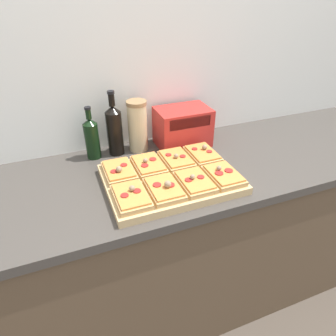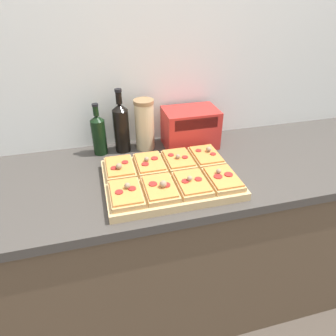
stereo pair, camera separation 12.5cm
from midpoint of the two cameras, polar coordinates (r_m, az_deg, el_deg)
wall_back at (r=1.52m, az=-7.17°, el=17.17°), size 6.00×0.06×2.50m
kitchen_counter at (r=1.63m, az=-1.88°, el=-14.09°), size 2.63×0.67×0.92m
cutting_board at (r=1.25m, az=-2.37°, el=-2.20°), size 0.54×0.39×0.03m
pizza_slice_back_left at (r=1.27m, az=-12.13°, el=-0.59°), size 0.12×0.18×0.05m
pizza_slice_back_midleft at (r=1.29m, az=-6.51°, el=0.53°), size 0.12×0.18×0.05m
pizza_slice_back_midright at (r=1.32m, az=-1.10°, el=1.60°), size 0.12×0.18×0.05m
pizza_slice_back_right at (r=1.37m, az=4.01°, el=2.62°), size 0.12×0.18×0.05m
pizza_slice_front_left at (r=1.12m, az=-10.27°, el=-5.43°), size 0.12×0.18×0.05m
pizza_slice_front_midleft at (r=1.14m, az=-3.89°, el=-4.05°), size 0.12×0.18×0.06m
pizza_slice_front_midright at (r=1.17m, az=2.11°, el=-2.72°), size 0.12×0.18×0.05m
pizza_slice_front_right at (r=1.22m, az=7.68°, el=-1.43°), size 0.12×0.18×0.05m
olive_oil_bottle at (r=1.45m, az=-16.75°, el=5.50°), size 0.07×0.07×0.25m
wine_bottle at (r=1.45m, az=-12.63°, el=7.17°), size 0.07×0.07×0.31m
grain_jar_tall at (r=1.46m, az=-8.28°, el=7.87°), size 0.10×0.10×0.25m
toaster_oven at (r=1.51m, az=0.44°, el=7.80°), size 0.29×0.18×0.19m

